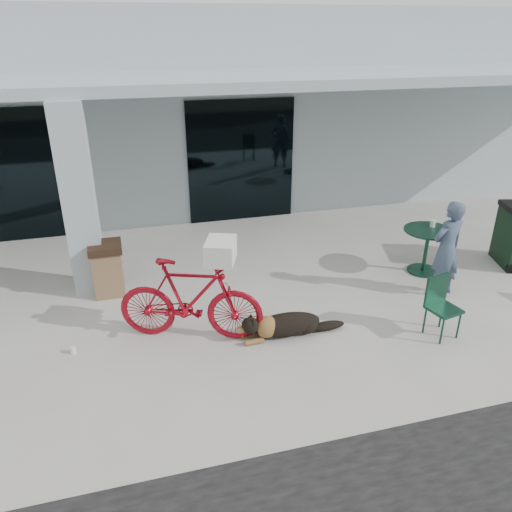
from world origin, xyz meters
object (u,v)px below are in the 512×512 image
object	(u,v)px
dog	(286,323)
cafe_chair_far_a	(444,308)
trash_receptacle	(108,269)
person	(447,249)
bicycle	(190,300)
cafe_table_far	(426,251)

from	to	relation	value
dog	cafe_chair_far_a	bearing A→B (deg)	-18.51
trash_receptacle	person	bearing A→B (deg)	-15.56
dog	trash_receptacle	bearing A→B (deg)	138.01
person	cafe_chair_far_a	bearing A→B (deg)	44.65
dog	person	world-z (taller)	person
bicycle	trash_receptacle	distance (m)	2.02
cafe_table_far	cafe_chair_far_a	xyz separation A→B (m)	(-0.93, -1.90, 0.04)
person	trash_receptacle	size ratio (longest dim) A/B	1.81
dog	trash_receptacle	xyz separation A→B (m)	(-2.44, 1.99, 0.25)
cafe_table_far	trash_receptacle	size ratio (longest dim) A/B	0.98
dog	cafe_chair_far_a	world-z (taller)	cafe_chair_far_a
cafe_table_far	person	xyz separation A→B (m)	(-0.20, -0.80, 0.40)
bicycle	dog	world-z (taller)	bicycle
bicycle	dog	size ratio (longest dim) A/B	1.73
person	trash_receptacle	xyz separation A→B (m)	(-5.33, 1.48, -0.36)
trash_receptacle	cafe_chair_far_a	bearing A→B (deg)	-29.40
cafe_table_far	trash_receptacle	xyz separation A→B (m)	(-5.53, 0.69, 0.04)
dog	trash_receptacle	size ratio (longest dim) A/B	1.32
cafe_chair_far_a	person	bearing A→B (deg)	44.07
dog	person	bearing A→B (deg)	7.00
cafe_table_far	person	size ratio (longest dim) A/B	0.54
bicycle	cafe_chair_far_a	world-z (taller)	bicycle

